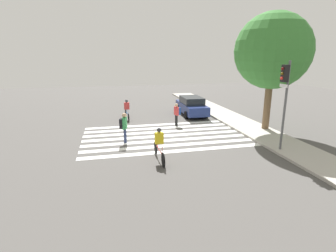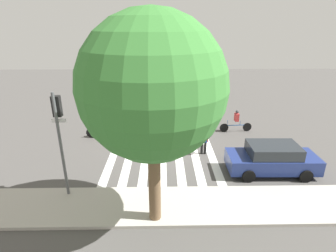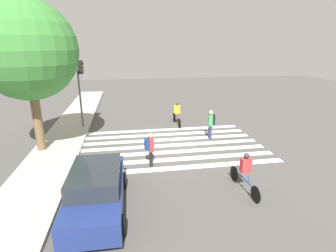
# 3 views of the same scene
# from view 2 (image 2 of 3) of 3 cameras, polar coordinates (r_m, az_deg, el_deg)

# --- Properties ---
(ground_plane) EXTENTS (60.00, 60.00, 0.00)m
(ground_plane) POSITION_cam_2_polar(r_m,az_deg,el_deg) (16.75, -1.23, -3.81)
(ground_plane) COLOR #4C4947
(sidewalk_curb) EXTENTS (36.00, 2.50, 0.14)m
(sidewalk_curb) POSITION_cam_2_polar(r_m,az_deg,el_deg) (11.36, -1.30, -16.93)
(sidewalk_curb) COLOR #ADA89E
(sidewalk_curb) RESTS_ON ground_plane
(crosswalk_stripes) EXTENTS (6.13, 10.00, 0.01)m
(crosswalk_stripes) POSITION_cam_2_polar(r_m,az_deg,el_deg) (16.75, -1.23, -3.80)
(crosswalk_stripes) COLOR white
(crosswalk_stripes) RESTS_ON ground_plane
(traffic_light) EXTENTS (0.60, 0.50, 4.70)m
(traffic_light) POSITION_cam_2_polar(r_m,az_deg,el_deg) (11.39, -22.65, 0.07)
(traffic_light) COLOR #515456
(traffic_light) RESTS_ON ground_plane
(street_tree) EXTENTS (4.80, 4.80, 7.62)m
(street_tree) POSITION_cam_2_polar(r_m,az_deg,el_deg) (8.39, -3.39, 8.22)
(street_tree) COLOR brown
(street_tree) RESTS_ON ground_plane
(pedestrian_adult_yellow_jacket) EXTENTS (0.53, 0.48, 1.76)m
(pedestrian_adult_yellow_jacket) POSITION_cam_2_polar(r_m,az_deg,el_deg) (18.71, -3.52, 2.28)
(pedestrian_adult_yellow_jacket) COLOR navy
(pedestrian_adult_yellow_jacket) RESTS_ON ground_plane
(pedestrian_adult_blue_shirt) EXTENTS (0.48, 0.42, 1.62)m
(pedestrian_adult_blue_shirt) POSITION_cam_2_polar(r_m,az_deg,el_deg) (15.18, 7.83, -2.84)
(pedestrian_adult_blue_shirt) COLOR black
(pedestrian_adult_blue_shirt) RESTS_ON ground_plane
(cyclist_mid_street) EXTENTS (2.44, 0.40, 1.63)m
(cyclist_mid_street) POSITION_cam_2_polar(r_m,az_deg,el_deg) (17.82, -13.78, 0.15)
(cyclist_mid_street) COLOR black
(cyclist_mid_street) RESTS_ON ground_plane
(cyclist_far_lane) EXTENTS (2.29, 0.41, 1.58)m
(cyclist_far_lane) POSITION_cam_2_polar(r_m,az_deg,el_deg) (18.88, 14.65, 1.24)
(cyclist_far_lane) COLOR black
(cyclist_far_lane) RESTS_ON ground_plane
(car_parked_far_curb) EXTENTS (4.46, 1.96, 1.56)m
(car_parked_far_curb) POSITION_cam_2_polar(r_m,az_deg,el_deg) (14.24, 21.70, -6.64)
(car_parked_far_curb) COLOR navy
(car_parked_far_curb) RESTS_ON ground_plane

